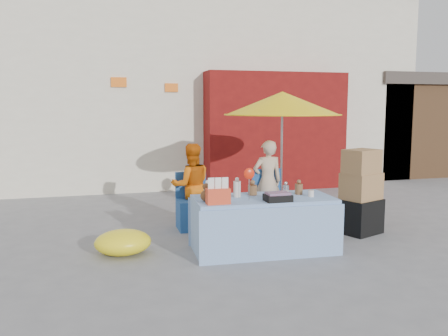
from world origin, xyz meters
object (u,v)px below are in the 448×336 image
object	(u,v)px
market_table	(263,223)
umbrella	(282,104)
chair_right	(270,207)
chair_left	(193,212)
vendor_orange	(191,185)
vendor_beige	(267,181)
box_stack	(361,195)

from	to	relation	value
market_table	umbrella	size ratio (longest dim) A/B	0.89
chair_right	chair_left	bearing A→B (deg)	-178.64
umbrella	vendor_orange	bearing A→B (deg)	-174.47
vendor_orange	umbrella	world-z (taller)	umbrella
vendor_orange	vendor_beige	world-z (taller)	vendor_beige
chair_left	chair_right	bearing A→B (deg)	1.36
market_table	chair_right	distance (m)	1.47
vendor_orange	vendor_beige	bearing A→B (deg)	-178.64
chair_left	umbrella	world-z (taller)	umbrella
vendor_orange	market_table	bearing A→B (deg)	114.53
market_table	chair_right	world-z (taller)	market_table
chair_right	vendor_beige	xyz separation A→B (m)	(-0.00, 0.13, 0.40)
vendor_beige	box_stack	xyz separation A→B (m)	(1.05, -1.05, -0.09)
chair_left	vendor_orange	distance (m)	0.41
chair_right	box_stack	bearing A→B (deg)	-39.74
vendor_orange	box_stack	bearing A→B (deg)	156.82
chair_left	vendor_beige	bearing A→B (deg)	7.49
chair_right	box_stack	distance (m)	1.43
chair_left	umbrella	distance (m)	2.27
chair_right	umbrella	distance (m)	1.69
market_table	chair_left	xyz separation A→B (m)	(-0.63, 1.33, -0.10)
umbrella	vendor_beige	bearing A→B (deg)	-153.43
vendor_orange	box_stack	world-z (taller)	vendor_orange
market_table	vendor_beige	bearing A→B (deg)	70.06
market_table	chair_left	distance (m)	1.48
vendor_beige	box_stack	world-z (taller)	vendor_beige
chair_right	box_stack	size ratio (longest dim) A/B	0.69
vendor_orange	vendor_beige	distance (m)	1.25
market_table	vendor_orange	world-z (taller)	vendor_orange
market_table	vendor_beige	size ratio (longest dim) A/B	1.42
chair_right	vendor_orange	xyz separation A→B (m)	(-1.25, 0.13, 0.39)
chair_left	vendor_orange	xyz separation A→B (m)	(-0.00, 0.13, 0.39)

